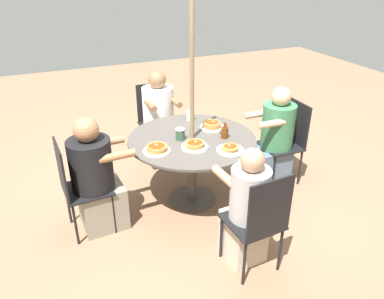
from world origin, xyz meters
name	(u,v)px	position (x,y,z in m)	size (l,w,h in m)	color
ground_plane	(192,199)	(0.00, 0.00, 0.00)	(12.00, 12.00, 0.00)	#8C664C
patio_table	(192,148)	(0.00, 0.00, 0.62)	(1.28, 1.28, 0.73)	#4C4742
umbrella_pole	(192,96)	(0.00, 0.00, 1.17)	(0.04, 0.04, 2.35)	#846B4C
patio_chair_north	(76,184)	(1.16, 0.08, 0.53)	(0.44, 0.44, 0.94)	black
diner_north	(96,180)	(0.98, 0.07, 0.51)	(0.57, 0.41, 1.13)	gray
patio_chair_east	(260,219)	(-0.08, 1.16, 0.53)	(0.44, 0.44, 0.94)	black
diner_east	(246,211)	(-0.06, 0.99, 0.49)	(0.34, 0.50, 1.07)	beige
patio_chair_south	(288,138)	(-1.17, 0.02, 0.53)	(0.42, 0.42, 0.94)	black
diner_south	(274,141)	(-0.99, 0.02, 0.52)	(0.53, 0.36, 1.14)	slate
patio_chair_west	(155,117)	(0.02, -1.17, 0.53)	(0.42, 0.42, 0.94)	black
diner_west	(160,122)	(0.02, -0.99, 0.52)	(0.39, 0.52, 1.16)	#3D3D42
pancake_plate_a	(157,149)	(0.41, 0.14, 0.76)	(0.26, 0.26, 0.07)	white
pancake_plate_b	(212,125)	(-0.29, -0.15, 0.76)	(0.26, 0.26, 0.08)	white
pancake_plate_c	(195,145)	(0.06, 0.20, 0.76)	(0.26, 0.26, 0.07)	white
pancake_plate_d	(230,149)	(-0.22, 0.39, 0.75)	(0.26, 0.26, 0.06)	white
syrup_bottle	(225,132)	(-0.30, 0.12, 0.79)	(0.09, 0.07, 0.16)	#602D0F
coffee_cup	(180,134)	(0.12, -0.01, 0.79)	(0.09, 0.09, 0.12)	#33513D
drinking_glass_a	(190,115)	(-0.16, -0.44, 0.78)	(0.08, 0.08, 0.11)	silver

